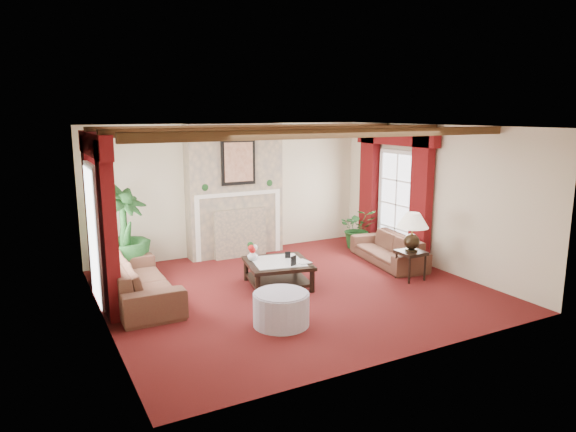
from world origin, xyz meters
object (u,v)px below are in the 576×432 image
coffee_table (278,274)px  sofa_left (140,273)px  side_table (410,265)px  sofa_right (388,245)px  potted_palm (124,253)px  ottoman (281,309)px

coffee_table → sofa_left: bearing=-178.7°
sofa_left → side_table: sofa_left is taller
side_table → sofa_left: bearing=165.3°
sofa_right → potted_palm: (-4.78, 1.44, 0.10)m
ottoman → coffee_table: bearing=64.8°
coffee_table → side_table: 2.37m
potted_palm → ottoman: bearing=-64.1°
coffee_table → ottoman: ottoman is taller
sofa_right → ottoman: sofa_right is taller
coffee_table → ottoman: (-0.70, -1.48, 0.01)m
sofa_left → potted_palm: potted_palm is taller
coffee_table → side_table: side_table is taller
potted_palm → coffee_table: size_ratio=1.79×
sofa_left → sofa_right: 4.78m
side_table → ottoman: side_table is taller
potted_palm → sofa_right: bearing=-16.8°
sofa_left → side_table: 4.63m
sofa_left → ottoman: (1.53, -1.88, -0.22)m
sofa_left → ottoman: sofa_left is taller
sofa_left → sofa_right: bearing=-91.3°
coffee_table → sofa_right: bearing=16.5°
coffee_table → potted_palm: bearing=154.6°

